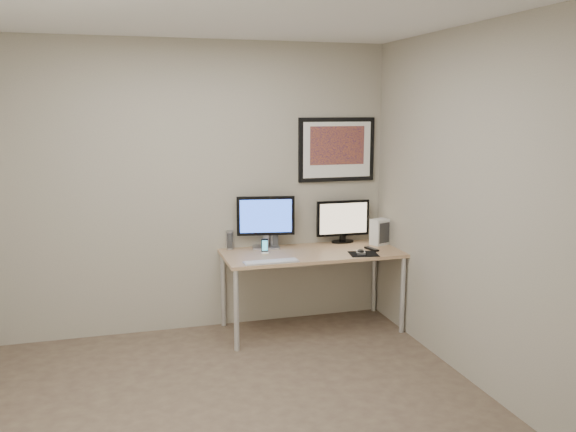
# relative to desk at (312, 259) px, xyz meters

# --- Properties ---
(floor) EXTENTS (3.60, 3.60, 0.00)m
(floor) POSITION_rel_desk_xyz_m (-1.00, -1.35, -0.66)
(floor) COLOR brown
(floor) RESTS_ON ground
(room) EXTENTS (3.60, 3.60, 3.60)m
(room) POSITION_rel_desk_xyz_m (-1.00, -0.90, 0.98)
(room) COLOR white
(room) RESTS_ON ground
(desk) EXTENTS (1.60, 0.70, 0.73)m
(desk) POSITION_rel_desk_xyz_m (0.00, 0.00, 0.00)
(desk) COLOR olive
(desk) RESTS_ON floor
(framed_art) EXTENTS (0.75, 0.04, 0.60)m
(framed_art) POSITION_rel_desk_xyz_m (0.35, 0.33, 0.96)
(framed_art) COLOR black
(framed_art) RESTS_ON room
(monitor_large) EXTENTS (0.53, 0.21, 0.48)m
(monitor_large) POSITION_rel_desk_xyz_m (-0.36, 0.25, 0.33)
(monitor_large) COLOR #B0B0B5
(monitor_large) RESTS_ON desk
(monitor_tv) EXTENTS (0.52, 0.12, 0.41)m
(monitor_tv) POSITION_rel_desk_xyz_m (0.40, 0.28, 0.28)
(monitor_tv) COLOR black
(monitor_tv) RESTS_ON desk
(speaker_left) EXTENTS (0.08, 0.08, 0.17)m
(speaker_left) POSITION_rel_desk_xyz_m (-0.69, 0.31, 0.15)
(speaker_left) COLOR #B0B0B5
(speaker_left) RESTS_ON desk
(speaker_right) EXTENTS (0.08, 0.08, 0.18)m
(speaker_right) POSITION_rel_desk_xyz_m (-0.28, 0.27, 0.16)
(speaker_right) COLOR #B0B0B5
(speaker_right) RESTS_ON desk
(phone_dock) EXTENTS (0.07, 0.07, 0.13)m
(phone_dock) POSITION_rel_desk_xyz_m (-0.42, 0.05, 0.13)
(phone_dock) COLOR black
(phone_dock) RESTS_ON desk
(keyboard) EXTENTS (0.47, 0.13, 0.02)m
(keyboard) POSITION_rel_desk_xyz_m (-0.45, -0.28, 0.07)
(keyboard) COLOR silver
(keyboard) RESTS_ON desk
(mousepad) EXTENTS (0.28, 0.26, 0.00)m
(mousepad) POSITION_rel_desk_xyz_m (0.41, -0.22, 0.07)
(mousepad) COLOR black
(mousepad) RESTS_ON desk
(mouse) EXTENTS (0.09, 0.13, 0.04)m
(mouse) POSITION_rel_desk_xyz_m (0.39, -0.21, 0.09)
(mouse) COLOR black
(mouse) RESTS_ON mousepad
(remote) EXTENTS (0.08, 0.18, 0.02)m
(remote) POSITION_rel_desk_xyz_m (0.55, -0.09, 0.08)
(remote) COLOR black
(remote) RESTS_ON desk
(fan_unit) EXTENTS (0.19, 0.17, 0.25)m
(fan_unit) POSITION_rel_desk_xyz_m (0.71, 0.10, 0.19)
(fan_unit) COLOR white
(fan_unit) RESTS_ON desk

